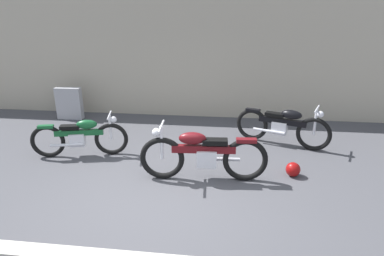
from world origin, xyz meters
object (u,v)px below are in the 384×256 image
(stone_marker, at_px, (69,103))
(helmet, at_px, (293,169))
(motorcycle_green, at_px, (80,137))
(motorcycle_maroon, at_px, (202,154))
(motorcycle_black, at_px, (283,126))

(stone_marker, distance_m, helmet, 6.21)
(motorcycle_green, bearing_deg, motorcycle_maroon, -28.75)
(stone_marker, xyz_separation_m, motorcycle_maroon, (3.95, -3.04, 0.05))
(stone_marker, xyz_separation_m, helmet, (5.57, -2.73, -0.31))
(helmet, height_order, motorcycle_black, motorcycle_black)
(helmet, bearing_deg, stone_marker, 153.92)
(helmet, relative_size, motorcycle_green, 0.14)
(stone_marker, bearing_deg, motorcycle_black, -12.49)
(helmet, relative_size, motorcycle_black, 0.13)
(motorcycle_green, xyz_separation_m, motorcycle_black, (4.17, 1.10, 0.03))
(motorcycle_green, height_order, motorcycle_black, motorcycle_black)
(stone_marker, relative_size, motorcycle_green, 0.46)
(stone_marker, height_order, motorcycle_maroon, motorcycle_maroon)
(motorcycle_maroon, height_order, motorcycle_black, motorcycle_maroon)
(motorcycle_green, distance_m, motorcycle_black, 4.31)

